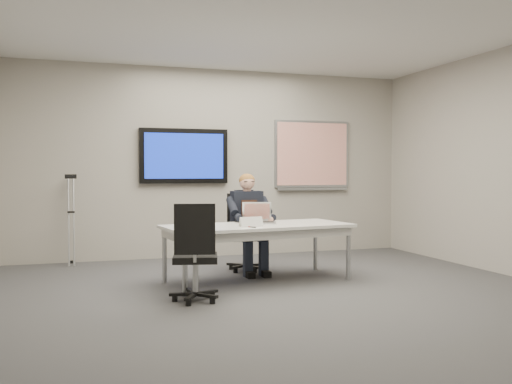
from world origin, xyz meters
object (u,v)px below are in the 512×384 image
object	(u,v)px
office_chair_far	(245,246)
office_chair_near	(195,271)
seated_person	(250,233)
laptop	(259,218)
conference_table	(258,231)

from	to	relation	value
office_chair_far	office_chair_near	bearing A→B (deg)	-119.44
seated_person	office_chair_near	bearing A→B (deg)	-125.24
seated_person	laptop	xyz separation A→B (m)	(-0.00, -0.35, 0.22)
office_chair_far	laptop	xyz separation A→B (m)	(-0.00, -0.59, 0.41)
laptop	office_chair_far	bearing A→B (deg)	107.77
office_chair_near	laptop	xyz separation A→B (m)	(0.98, 1.01, 0.42)
seated_person	conference_table	bearing A→B (deg)	-97.89
conference_table	office_chair_far	bearing A→B (deg)	76.70
office_chair_near	seated_person	bearing A→B (deg)	-112.59
office_chair_near	laptop	distance (m)	1.47
office_chair_far	laptop	world-z (taller)	office_chair_far
office_chair_near	seated_person	size ratio (longest dim) A/B	0.78
conference_table	office_chair_near	size ratio (longest dim) A/B	2.31
laptop	seated_person	bearing A→B (deg)	107.91
conference_table	office_chair_far	size ratio (longest dim) A/B	2.27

